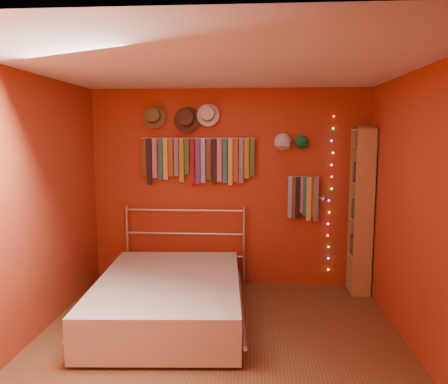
% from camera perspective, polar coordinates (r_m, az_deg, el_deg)
% --- Properties ---
extents(ground, '(3.50, 3.50, 0.00)m').
position_cam_1_polar(ground, '(4.24, -0.89, -19.52)').
color(ground, brown).
rests_on(ground, ground).
extents(back_wall, '(3.50, 0.02, 2.50)m').
position_cam_1_polar(back_wall, '(5.57, 0.65, 0.51)').
color(back_wall, '#913C17').
rests_on(back_wall, ground).
extents(right_wall, '(0.02, 3.50, 2.50)m').
position_cam_1_polar(right_wall, '(4.08, 24.41, -2.74)').
color(right_wall, '#913C17').
rests_on(right_wall, ground).
extents(left_wall, '(0.02, 3.50, 2.50)m').
position_cam_1_polar(left_wall, '(4.35, -24.54, -2.13)').
color(left_wall, '#913C17').
rests_on(left_wall, ground).
extents(ceiling, '(3.50, 3.50, 0.02)m').
position_cam_1_polar(ceiling, '(3.82, -0.97, 16.12)').
color(ceiling, white).
rests_on(ceiling, back_wall).
extents(tie_rack, '(1.45, 0.03, 0.60)m').
position_cam_1_polar(tie_rack, '(5.50, -3.43, 4.38)').
color(tie_rack, silver).
rests_on(tie_rack, back_wall).
extents(small_tie_rack, '(0.40, 0.03, 0.56)m').
position_cam_1_polar(small_tie_rack, '(5.54, 10.32, -0.62)').
color(small_tie_rack, silver).
rests_on(small_tie_rack, back_wall).
extents(fedora_olive, '(0.29, 0.16, 0.29)m').
position_cam_1_polar(fedora_olive, '(5.57, -9.18, 9.77)').
color(fedora_olive, brown).
rests_on(fedora_olive, back_wall).
extents(fedora_brown, '(0.32, 0.18, 0.32)m').
position_cam_1_polar(fedora_brown, '(5.48, -4.96, 9.46)').
color(fedora_brown, '#472619').
rests_on(fedora_brown, back_wall).
extents(fedora_white, '(0.28, 0.15, 0.28)m').
position_cam_1_polar(fedora_white, '(5.46, -2.13, 10.11)').
color(fedora_white, white).
rests_on(fedora_white, back_wall).
extents(cap_white, '(0.20, 0.25, 0.20)m').
position_cam_1_polar(cap_white, '(5.47, 7.70, 6.49)').
color(cap_white, silver).
rests_on(cap_white, back_wall).
extents(cap_green, '(0.17, 0.21, 0.17)m').
position_cam_1_polar(cap_green, '(5.49, 10.11, 6.45)').
color(cap_green, '#176938').
rests_on(cap_green, back_wall).
extents(fairy_lights, '(0.06, 0.02, 1.96)m').
position_cam_1_polar(fairy_lights, '(5.60, 13.72, -0.34)').
color(fairy_lights, '#FF3333').
rests_on(fairy_lights, back_wall).
extents(reading_lamp, '(0.07, 0.28, 0.08)m').
position_cam_1_polar(reading_lamp, '(5.41, 12.84, -0.88)').
color(reading_lamp, silver).
rests_on(reading_lamp, back_wall).
extents(bookshelf, '(0.25, 0.34, 2.00)m').
position_cam_1_polar(bookshelf, '(5.53, 17.92, -2.33)').
color(bookshelf, '#A27C49').
rests_on(bookshelf, ground).
extents(bed, '(1.69, 2.17, 1.03)m').
position_cam_1_polar(bed, '(4.74, -7.18, -13.43)').
color(bed, silver).
rests_on(bed, ground).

